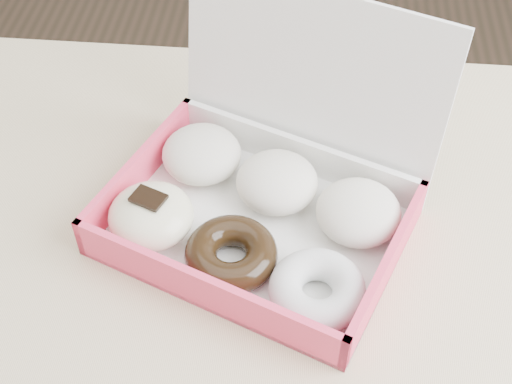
{
  "coord_description": "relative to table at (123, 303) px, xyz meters",
  "views": [
    {
      "loc": [
        0.2,
        -0.46,
        1.37
      ],
      "look_at": [
        0.15,
        0.06,
        0.82
      ],
      "focal_mm": 50.0,
      "sensor_mm": 36.0,
      "label": 1
    }
  ],
  "objects": [
    {
      "name": "table",
      "position": [
        0.0,
        0.0,
        0.0
      ],
      "size": [
        1.2,
        0.8,
        0.75
      ],
      "color": "tan",
      "rests_on": "ground"
    },
    {
      "name": "donut_box",
      "position": [
        0.16,
        0.08,
        0.12
      ],
      "size": [
        0.4,
        0.37,
        0.23
      ],
      "rotation": [
        0.0,
        0.0,
        -0.39
      ],
      "color": "white",
      "rests_on": "table"
    }
  ]
}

